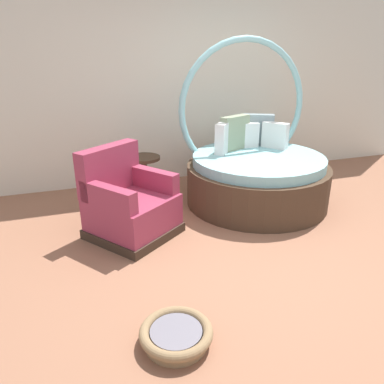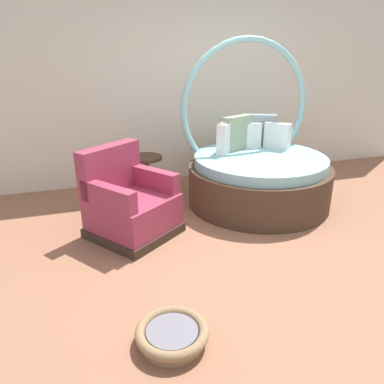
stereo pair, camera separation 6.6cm
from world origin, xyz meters
name	(u,v)px [view 1 (the left image)]	position (x,y,z in m)	size (l,w,h in m)	color
ground_plane	(254,257)	(0.00, 0.00, -0.01)	(8.00, 8.00, 0.02)	#936047
back_wall	(178,71)	(0.00, 2.53, 1.57)	(8.00, 0.12, 3.13)	silver
round_daybed	(255,170)	(0.64, 1.27, 0.42)	(1.79, 1.79, 2.03)	#473323
red_armchair	(129,206)	(-1.06, 0.85, 0.33)	(1.12, 1.12, 0.94)	#38281E
pet_basket	(176,335)	(-1.04, -0.86, 0.07)	(0.51, 0.51, 0.13)	#8E704C
side_table	(144,163)	(-0.66, 1.99, 0.43)	(0.44, 0.44, 0.52)	#473323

